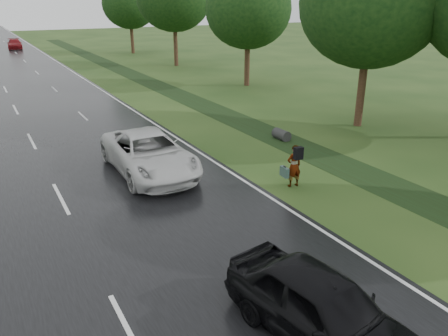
% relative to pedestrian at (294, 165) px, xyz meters
% --- Properties ---
extents(ground, '(220.00, 220.00, 0.00)m').
position_rel_pedestrian_xyz_m(ground, '(-8.18, -4.77, -0.88)').
color(ground, '#233F16').
rests_on(ground, ground).
extents(edge_stripe_east, '(0.12, 180.00, 0.01)m').
position_rel_pedestrian_xyz_m(edge_stripe_east, '(-1.43, 40.23, -0.83)').
color(edge_stripe_east, silver).
rests_on(edge_stripe_east, road).
extents(drainage_ditch, '(2.20, 120.00, 0.56)m').
position_rel_pedestrian_xyz_m(drainage_ditch, '(3.32, 13.94, -0.84)').
color(drainage_ditch, black).
rests_on(drainage_ditch, ground).
extents(tree_east_b, '(7.60, 7.60, 10.11)m').
position_rel_pedestrian_xyz_m(tree_east_b, '(8.82, 5.23, 5.81)').
color(tree_east_b, '#3E2419').
rests_on(tree_east_b, ground).
extents(tree_east_c, '(7.00, 7.00, 9.29)m').
position_rel_pedestrian_xyz_m(tree_east_c, '(10.02, 19.23, 5.26)').
color(tree_east_c, '#3E2419').
rests_on(tree_east_c, ground).
extents(tree_east_f, '(7.20, 7.20, 9.62)m').
position_rel_pedestrian_xyz_m(tree_east_f, '(9.32, 47.23, 5.49)').
color(tree_east_f, '#3E2419').
rests_on(tree_east_f, ground).
extents(pedestrian, '(0.78, 0.74, 1.70)m').
position_rel_pedestrian_xyz_m(pedestrian, '(0.00, 0.00, 0.00)').
color(pedestrian, '#A5998C').
rests_on(pedestrian, ground).
extents(white_pickup, '(2.88, 6.10, 1.68)m').
position_rel_pedestrian_xyz_m(white_pickup, '(-4.38, 4.10, 0.01)').
color(white_pickup, silver).
rests_on(white_pickup, road).
extents(dark_sedan, '(2.60, 4.96, 1.61)m').
position_rel_pedestrian_xyz_m(dark_sedan, '(-4.68, -6.96, -0.03)').
color(dark_sedan, black).
rests_on(dark_sedan, road).
extents(far_car_red, '(2.25, 4.90, 1.39)m').
position_rel_pedestrian_xyz_m(far_car_red, '(-4.18, 61.06, -0.14)').
color(far_car_red, maroon).
rests_on(far_car_red, road).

